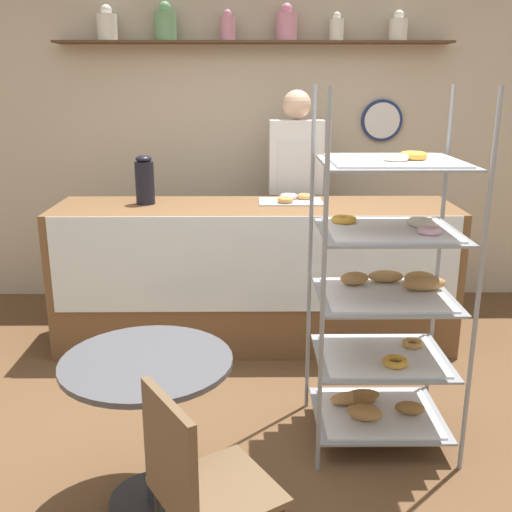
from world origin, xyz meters
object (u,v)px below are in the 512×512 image
coffee_carafe (145,180)px  donut_tray_counter (291,200)px  cafe_chair (196,481)px  cafe_table (148,396)px  pastry_rack (385,300)px  person_worker (295,193)px

coffee_carafe → donut_tray_counter: size_ratio=0.76×
cafe_chair → coffee_carafe: bearing=-19.0°
cafe_chair → coffee_carafe: 2.54m
cafe_chair → coffee_carafe: coffee_carafe is taller
cafe_chair → cafe_table: bearing=-7.8°
pastry_rack → donut_tray_counter: bearing=106.3°
cafe_table → cafe_chair: bearing=-66.1°
coffee_carafe → donut_tray_counter: bearing=2.9°
pastry_rack → coffee_carafe: 1.96m
cafe_chair → pastry_rack: bearing=-70.0°
pastry_rack → cafe_chair: size_ratio=2.09×
coffee_carafe → person_worker: bearing=27.3°
cafe_chair → donut_tray_counter: size_ratio=1.95×
donut_tray_counter → cafe_table: bearing=-111.3°
person_worker → coffee_carafe: size_ratio=5.23×
person_worker → cafe_chair: bearing=-100.5°
cafe_table → coffee_carafe: (-0.29, 1.83, 0.64)m
person_worker → coffee_carafe: person_worker is taller
cafe_chair → donut_tray_counter: (0.48, 2.45, 0.49)m
pastry_rack → coffee_carafe: pastry_rack is taller
pastry_rack → cafe_chair: (-0.87, -1.11, -0.24)m
person_worker → cafe_chair: 3.04m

